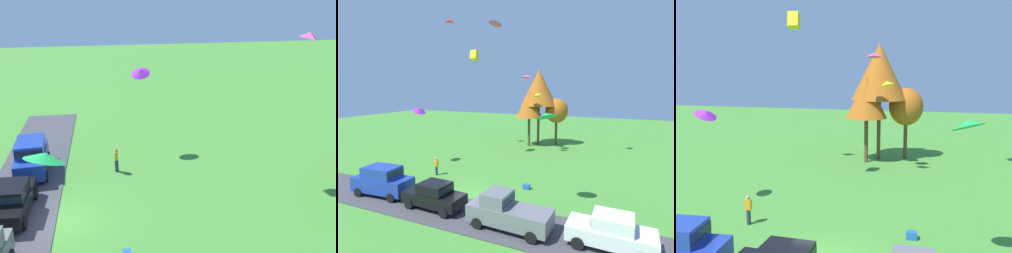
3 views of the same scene
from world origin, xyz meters
TOP-DOWN VIEW (x-y plane):
  - ground_plane at (0.00, 0.00)m, footprint 120.00×120.00m
  - pavement_strip at (0.00, -2.59)m, footprint 36.00×4.40m
  - car_suv_far_end at (-6.06, -2.51)m, footprint 4.73×2.32m
  - car_sedan_by_flagpole at (-0.92, -2.73)m, footprint 4.47×2.09m
  - car_pickup_near_entrance at (4.67, -3.04)m, footprint 5.08×2.22m
  - car_sedan_mid_row at (10.45, -2.74)m, footprint 4.46×2.09m
  - person_watching_sky at (-5.36, 3.07)m, footprint 0.36×0.24m
  - tree_right_of_center at (-1.34, 18.77)m, footprint 3.73×3.73m
  - tree_far_left at (-0.38, 20.12)m, footprint 5.16×5.16m
  - tree_center_back at (2.08, 20.92)m, footprint 3.22×3.22m
  - cooler_box at (3.75, 3.22)m, footprint 0.56×0.40m
  - kite_diamond_mid_center at (0.23, 12.87)m, footprint 1.00×0.79m
  - kite_delta_high_left at (0.90, 15.37)m, footprint 1.61×1.59m
  - kite_diamond_over_trees at (-9.90, 12.27)m, footprint 1.11×0.82m
  - kite_box_near_flag at (-4.86, 9.73)m, footprint 0.86×1.07m
  - kite_delta_low_drifter at (6.02, 0.48)m, footprint 2.02×2.02m
  - kite_delta_high_right at (-3.30, 12.02)m, footprint 2.12×2.13m
  - kite_delta_topmost at (-9.00, 5.14)m, footprint 1.78×1.77m

SIDE VIEW (x-z plane):
  - ground_plane at x=0.00m, z-range 0.00..0.00m
  - pavement_strip at x=0.00m, z-range 0.00..0.06m
  - cooler_box at x=3.75m, z-range 0.00..0.40m
  - person_watching_sky at x=-5.36m, z-range 0.02..1.73m
  - car_sedan_by_flagpole at x=-0.92m, z-range 0.12..1.96m
  - car_sedan_mid_row at x=10.45m, z-range 0.12..1.96m
  - car_pickup_near_entrance at x=4.67m, z-range 0.04..2.18m
  - car_suv_far_end at x=-6.06m, z-range 0.16..2.44m
  - tree_center_back at x=2.08m, z-range 1.59..8.38m
  - tree_right_of_center at x=-1.34m, z-range 2.03..9.91m
  - kite_delta_topmost at x=-9.00m, z-range 5.56..6.48m
  - kite_delta_low_drifter at x=6.02m, z-range 6.17..6.92m
  - kite_delta_high_left at x=0.90m, z-range 7.14..7.81m
  - tree_far_left at x=-0.38m, z-range 2.84..13.73m
  - kite_diamond_mid_center at x=0.23m, z-range 9.44..9.87m
  - kite_box_near_flag at x=-4.86m, z-range 11.32..12.53m
  - kite_delta_high_right at x=-3.30m, z-range 15.41..16.13m
  - kite_diamond_over_trees at x=-9.90m, z-range 16.54..16.89m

